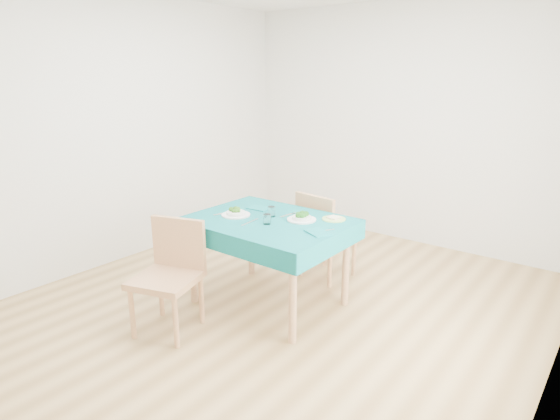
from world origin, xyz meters
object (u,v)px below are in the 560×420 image
Objects in this scene: table at (269,262)px; bowl_near at (236,211)px; chair_near at (164,262)px; chair_far at (328,221)px; bowl_far at (302,216)px; side_plate at (334,219)px.

table is 5.23× the size of bowl_near.
chair_near is 1.01× the size of chair_far.
chair_near is 1.67m from chair_far.
bowl_near is 1.02× the size of bowl_far.
chair_far reaches higher than bowl_far.
chair_far is 4.70× the size of bowl_far.
bowl_near is (-0.37, -0.88, 0.24)m from chair_far.
bowl_near is 1.25× the size of side_plate.
bowl_far reaches higher than table.
chair_far is at bearing 57.74° from chair_near.
table is 6.53× the size of side_plate.
chair_near is at bearing -92.98° from bowl_near.
chair_far is at bearing 102.47° from bowl_far.
bowl_near reaches higher than side_plate.
bowl_far is at bearing 42.29° from chair_near.
chair_far is (0.09, 0.79, 0.18)m from table.
side_plate is (0.43, 0.33, 0.38)m from table.
bowl_far is at bearing 24.06° from bowl_near.
bowl_far is at bearing 32.68° from table.
chair_far is 0.61m from side_plate.
chair_near is 4.65× the size of bowl_near.
chair_near reaches higher than chair_far.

